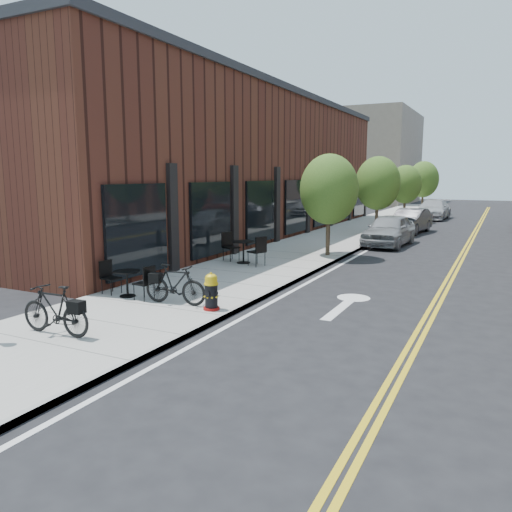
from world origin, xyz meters
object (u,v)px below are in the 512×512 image
Objects in this scene: bicycle_right at (175,284)px; parked_car_a at (389,230)px; fire_hydrant at (211,292)px; parked_car_b at (410,221)px; bistro_set_c at (243,249)px; bicycle_left at (55,310)px; bistro_set_b at (127,280)px; parked_car_c at (433,209)px.

parked_car_a is at bearing -14.80° from bicycle_right.
bicycle_right reaches higher than fire_hydrant.
parked_car_b is at bearing 92.56° from fire_hydrant.
fire_hydrant is 6.08m from bistro_set_c.
bicycle_left is at bearing -91.32° from parked_car_b.
bicycle_right is 0.40× the size of parked_car_b.
bicycle_right is at bearing -90.41° from parked_car_b.
bicycle_left is (-1.71, -2.87, 0.08)m from fire_hydrant.
parked_car_a is at bearing -83.44° from parked_car_b.
bistro_set_b is at bearing -71.28° from bistro_set_c.
parked_car_c is at bearing 93.87° from fire_hydrant.
bistro_set_c is at bearing -111.38° from parked_car_a.
bistro_set_c is at bearing -96.22° from parked_car_c.
bistro_set_b is at bearing -176.23° from fire_hydrant.
bicycle_left is 1.02× the size of bicycle_right.
bistro_set_b is at bearing 81.76° from bicycle_right.
bistro_set_c is (-1.16, 5.65, 0.02)m from bicycle_right.
fire_hydrant is at bearing -92.09° from parked_car_a.
parked_car_b is at bearing 85.08° from bistro_set_b.
parked_car_a reaches higher than fire_hydrant.
bicycle_right is 0.85× the size of bistro_set_c.
bicycle_left is at bearing -114.42° from fire_hydrant.
bicycle_right is at bearing -92.16° from parked_car_c.
bistro_set_c is 8.21m from parked_car_a.
bicycle_right is 0.33× the size of parked_car_c.
bicycle_left is 2.98m from bicycle_right.
parked_car_a is (3.80, 13.01, 0.16)m from bistro_set_b.
bistro_set_c is at bearing 117.39° from fire_hydrant.
parked_car_a reaches higher than bistro_set_c.
parked_car_c reaches higher than bicycle_right.
bistro_set_c is 13.43m from parked_car_b.
parked_car_b reaches higher than bistro_set_b.
bicycle_right is 28.30m from parked_car_c.
fire_hydrant is 28.27m from parked_car_c.
parked_car_a is (3.44, 7.45, 0.09)m from bistro_set_c.
bistro_set_c is (0.36, 5.56, 0.08)m from bistro_set_b.
bistro_set_b is 0.40× the size of parked_car_b.
bicycle_left is at bearing 161.52° from bicycle_right.
bicycle_right reaches higher than bistro_set_b.
parked_car_b is 0.83× the size of parked_car_c.
bicycle_left is 0.34× the size of parked_car_c.
bistro_set_c is at bearing -98.28° from parked_car_b.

